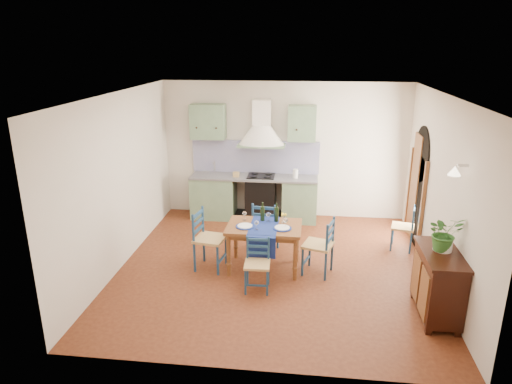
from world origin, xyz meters
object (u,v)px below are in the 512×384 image
dining_table (264,231)px  sideboard (438,282)px  chair_near (257,264)px  potted_plant (444,233)px

dining_table → sideboard: bearing=-24.1°
dining_table → sideboard: size_ratio=1.13×
dining_table → sideboard: dining_table is taller
dining_table → chair_near: bearing=-93.1°
dining_table → sideboard: 2.65m
dining_table → potted_plant: potted_plant is taller
chair_near → sideboard: bearing=-9.6°
dining_table → potted_plant: size_ratio=2.44×
dining_table → potted_plant: bearing=-22.5°
dining_table → chair_near: size_ratio=1.49×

